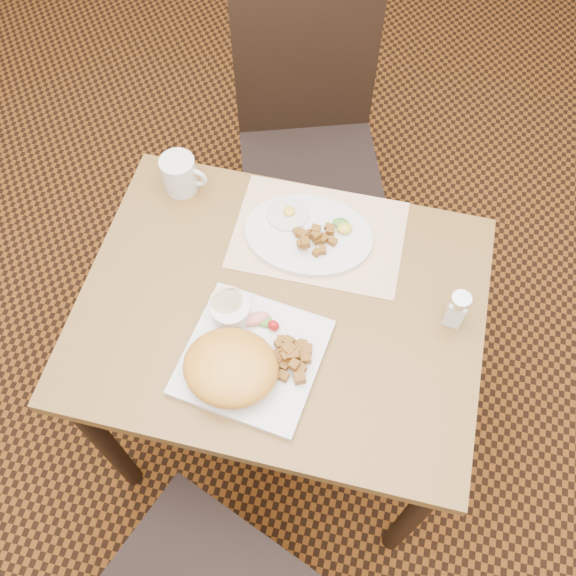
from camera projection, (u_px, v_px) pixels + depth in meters
The scene contains 15 objects.
ground at pixel (283, 415), 2.08m from camera, with size 8.00×8.00×0.00m, color black.
table at pixel (281, 327), 1.53m from camera, with size 0.90×0.70×0.75m.
chair_far at pixel (308, 135), 1.97m from camera, with size 0.54×0.54×0.97m.
placemat at pixel (319, 235), 1.53m from camera, with size 0.40×0.28×0.00m, color white.
plate_square at pixel (252, 357), 1.36m from camera, with size 0.28×0.28×0.02m, color silver.
plate_oval at pixel (309, 235), 1.51m from camera, with size 0.30×0.23×0.02m, color silver, non-canonical shape.
hollandaise_mound at pixel (230, 367), 1.30m from camera, with size 0.20×0.18×0.07m.
ramekin at pixel (230, 310), 1.38m from camera, with size 0.09×0.09×0.05m.
garnish_sq at pixel (262, 321), 1.38m from camera, with size 0.09×0.06×0.03m.
fried_egg at pixel (288, 214), 1.53m from camera, with size 0.10×0.10×0.02m.
garnish_ov at pixel (343, 226), 1.51m from camera, with size 0.05×0.05×0.02m.
salt_shaker at pixel (457, 309), 1.37m from camera, with size 0.05×0.05×0.10m.
coffee_mug at pixel (180, 174), 1.56m from camera, with size 0.12×0.08×0.10m.
home_fries_sq at pixel (289, 356), 1.34m from camera, with size 0.11×0.10×0.04m.
home_fries_ov at pixel (315, 237), 1.48m from camera, with size 0.11×0.10×0.04m.
Camera 1 is at (0.17, -0.66, 2.01)m, focal length 40.00 mm.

